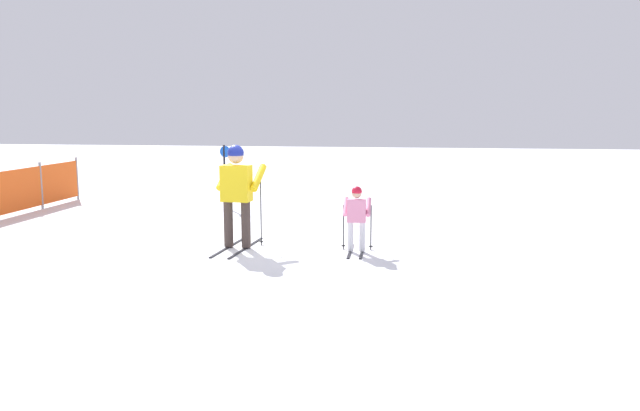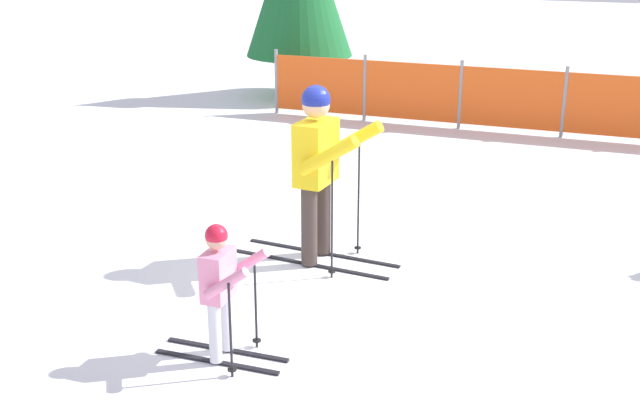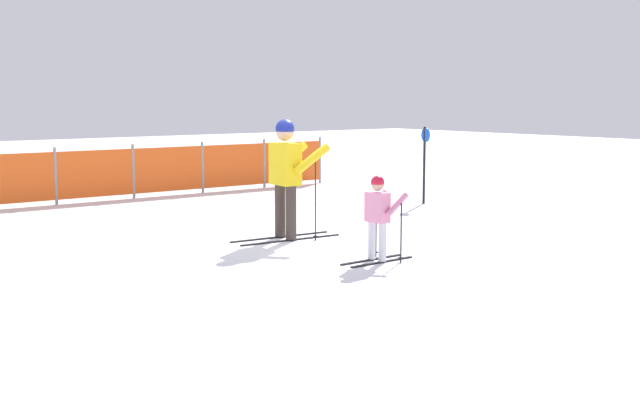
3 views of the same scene
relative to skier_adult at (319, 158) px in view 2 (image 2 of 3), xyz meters
The scene contains 4 objects.
ground_plane 1.08m from the skier_adult, 32.89° to the right, with size 60.00×60.00×0.00m, color white.
skier_adult is the anchor object (origin of this frame).
skier_child 2.10m from the skier_adult, 90.82° to the right, with size 1.05×0.54×1.11m.
safety_fence 6.02m from the skier_adult, 79.59° to the left, with size 8.21×0.10×1.13m.
Camera 2 is at (2.43, -6.87, 3.22)m, focal length 45.00 mm.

